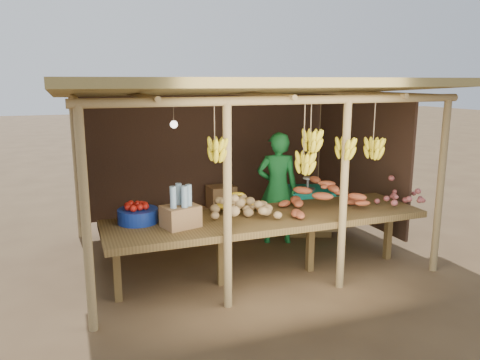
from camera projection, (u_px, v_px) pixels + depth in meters
name	position (u px, v px, depth m)	size (l,w,h in m)	color
ground	(240.00, 252.00, 6.69)	(60.00, 60.00, 0.00)	brown
stall_structure	(242.00, 118.00, 6.25)	(4.70, 3.50, 2.43)	#997D4F
counter	(267.00, 220.00, 5.66)	(3.90, 1.05, 0.80)	brown
potato_heap	(227.00, 204.00, 5.47)	(1.15, 0.69, 0.37)	tan
sweet_potato_heap	(326.00, 194.00, 5.98)	(1.13, 0.68, 0.36)	#B4522E
onion_heap	(400.00, 190.00, 6.21)	(0.80, 0.48, 0.36)	#B15756
banana_pile	(236.00, 199.00, 5.75)	(0.59, 0.35, 0.35)	yellow
tomato_basin	(138.00, 214.00, 5.36)	(0.46, 0.46, 0.24)	navy
bottle_box	(180.00, 211.00, 5.19)	(0.45, 0.39, 0.48)	#9D7146
vendor	(277.00, 188.00, 6.93)	(0.61, 0.40, 1.67)	#1A7831
tarp_crate	(307.00, 209.00, 7.49)	(0.96, 0.89, 0.93)	brown
carton_stack	(212.00, 210.00, 7.71)	(0.94, 0.40, 0.68)	#9D7146
burlap_sacks	(157.00, 224.00, 7.08)	(0.85, 0.45, 0.60)	#432C1F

